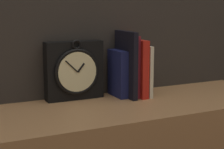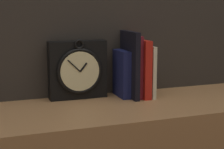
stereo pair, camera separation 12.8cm
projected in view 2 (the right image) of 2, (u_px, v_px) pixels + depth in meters
name	position (u px, v px, depth m)	size (l,w,h in m)	color
clock	(78.00, 70.00, 1.40)	(0.22, 0.07, 0.23)	black
book_slot0_navy	(122.00, 74.00, 1.43)	(0.03, 0.12, 0.18)	#181D4C
book_slot1_black	(130.00, 65.00, 1.42)	(0.02, 0.16, 0.25)	black
book_slot2_maroon	(134.00, 66.00, 1.43)	(0.02, 0.14, 0.24)	maroon
book_slot3_red	(140.00, 68.00, 1.44)	(0.03, 0.15, 0.22)	red
book_slot4_cream	(146.00, 71.00, 1.45)	(0.01, 0.15, 0.20)	beige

